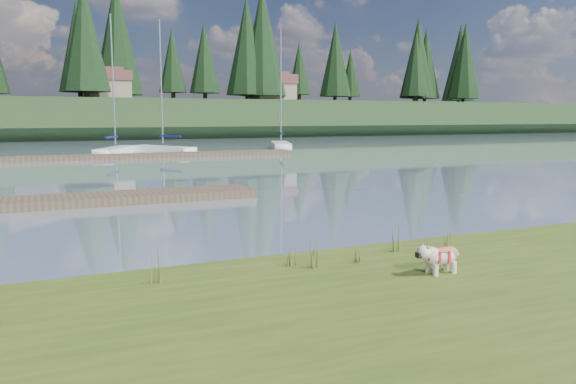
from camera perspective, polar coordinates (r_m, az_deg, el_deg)
name	(u,v)px	position (r m, az deg, el deg)	size (l,w,h in m)	color
ground	(90,159)	(41.50, -19.45, 3.14)	(200.00, 200.00, 0.00)	#8194AB
bank	(369,363)	(6.86, 8.21, -16.79)	(60.00, 9.00, 0.35)	#445419
ridge	(61,120)	(84.32, -22.03, 6.83)	(200.00, 20.00, 5.00)	#1D3218
bulldog	(440,255)	(9.93, 15.20, -6.17)	(0.85, 0.38, 0.52)	silver
dock_near	(19,204)	(20.46, -25.64, -1.07)	(16.00, 2.00, 0.30)	#4C3D2C
dock_far	(120,156)	(41.70, -16.72, 3.48)	(26.00, 2.20, 0.30)	#4C3D2C
sailboat_bg_2	(118,150)	(46.80, -16.85, 4.12)	(4.38, 7.07, 10.85)	white
sailboat_bg_3	(158,149)	(47.49, -13.07, 4.30)	(4.75, 7.02, 10.73)	white
sailboat_bg_4	(280,145)	(53.26, -0.77, 4.85)	(3.88, 7.56, 11.10)	white
weed_0	(314,253)	(9.98, 2.62, -6.23)	(0.17, 0.14, 0.61)	#475B23
weed_1	(292,257)	(10.07, 0.43, -6.59)	(0.17, 0.14, 0.41)	#475B23
weed_2	(396,238)	(11.32, 10.87, -4.63)	(0.17, 0.14, 0.63)	#475B23
weed_3	(155,266)	(9.30, -13.32, -7.35)	(0.17, 0.14, 0.66)	#475B23
weed_4	(355,253)	(10.43, 6.84, -6.18)	(0.17, 0.14, 0.39)	#475B23
weed_5	(448,239)	(11.65, 15.93, -4.60)	(0.17, 0.14, 0.56)	#475B23
mud_lip	(242,274)	(10.64, -4.70, -8.34)	(60.00, 0.50, 0.14)	#33281C
conifer_4	(85,36)	(78.16, -19.95, 14.70)	(6.16, 6.16, 15.10)	#382619
conifer_5	(172,61)	(83.67, -11.67, 12.94)	(3.96, 3.96, 10.35)	#382619
conifer_6	(262,41)	(85.94, -2.63, 15.07)	(7.04, 7.04, 17.00)	#382619
conifer_7	(335,59)	(94.39, 4.83, 13.29)	(5.28, 5.28, 13.20)	#382619
conifer_8	(415,64)	(98.00, 12.82, 12.53)	(4.62, 4.62, 11.77)	#382619
conifer_9	(465,61)	(108.60, 17.50, 12.60)	(5.94, 5.94, 14.62)	#382619
house_1	(107,85)	(82.89, -17.93, 10.34)	(6.30, 5.30, 4.65)	gray
house_2	(272,87)	(87.02, -1.60, 10.57)	(6.30, 5.30, 4.65)	gray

